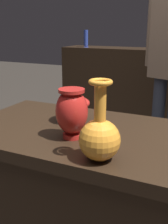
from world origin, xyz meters
TOP-DOWN VIEW (x-y plane):
  - display_plinth at (0.00, 0.00)m, footprint 1.20×0.64m
  - vase_centerpiece at (-0.06, -0.10)m, footprint 0.13×0.13m
  - vase_left_accent at (-0.15, 0.09)m, footprint 0.16×0.16m
  - vase_right_accent at (0.12, -0.24)m, footprint 0.14×0.14m
  - shelf_vase_far_left at (-1.04, 2.14)m, footprint 0.07×0.07m

SIDE VIEW (x-z plane):
  - display_plinth at x=0.00m, z-range 0.00..0.80m
  - vase_right_accent at x=0.12m, z-range 0.75..1.02m
  - vase_left_accent at x=-0.15m, z-range 0.83..0.95m
  - vase_centerpiece at x=-0.06m, z-range 0.81..1.01m
  - shelf_vase_far_left at x=-1.04m, z-range 0.98..1.19m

